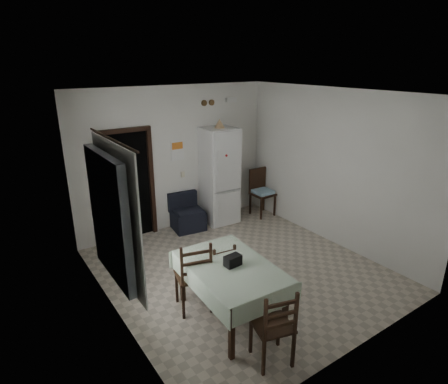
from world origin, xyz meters
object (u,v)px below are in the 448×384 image
corner_chair (263,193)px  dining_chair_far_right (220,269)px  navy_seat (188,212)px  dining_chair_near_head (272,324)px  fridge (219,176)px  dining_chair_far_left (193,274)px  dining_table (230,291)px

corner_chair → dining_chair_far_right: corner_chair is taller
navy_seat → dining_chair_near_head: (-0.98, -3.73, 0.12)m
fridge → corner_chair: 1.15m
dining_chair_far_left → dining_chair_near_head: (0.25, -1.38, -0.04)m
dining_table → dining_chair_near_head: bearing=-90.7°
corner_chair → dining_chair_far_right: bearing=-140.8°
dining_table → dining_chair_near_head: dining_chair_near_head is taller
navy_seat → dining_chair_far_left: dining_chair_far_left is taller
fridge → dining_chair_far_right: bearing=-120.4°
dining_chair_far_right → dining_chair_far_left: bearing=12.1°
navy_seat → dining_chair_far_left: bearing=-109.8°
fridge → dining_chair_near_head: fridge is taller
corner_chair → dining_chair_far_left: size_ratio=0.98×
dining_table → dining_chair_far_left: dining_chair_far_left is taller
fridge → dining_chair_far_left: size_ratio=1.90×
fridge → dining_chair_far_left: fridge is taller
corner_chair → navy_seat: bearing=171.2°
dining_chair_far_left → dining_chair_near_head: size_ratio=1.08×
dining_chair_far_left → dining_table: bearing=138.4°
navy_seat → dining_chair_near_head: dining_chair_near_head is taller
navy_seat → dining_chair_far_right: dining_chair_far_right is taller
dining_chair_near_head → corner_chair: bearing=-113.1°
dining_chair_far_left → dining_chair_far_right: dining_chair_far_left is taller
corner_chair → dining_table: corner_chair is taller
dining_table → dining_chair_far_right: dining_chair_far_right is taller
dining_chair_far_right → dining_table: bearing=79.4°
navy_seat → dining_table: dining_table is taller
fridge → dining_chair_near_head: size_ratio=2.05×
dining_table → dining_chair_far_right: 0.53m
navy_seat → dining_table: (-0.92, -2.81, 0.02)m
fridge → navy_seat: size_ratio=2.73×
navy_seat → dining_chair_far_right: size_ratio=0.86×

